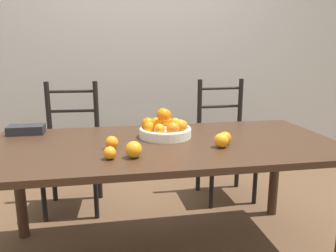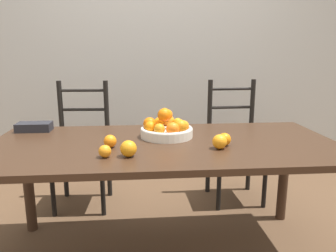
{
  "view_description": "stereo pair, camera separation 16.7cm",
  "coord_description": "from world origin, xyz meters",
  "px_view_note": "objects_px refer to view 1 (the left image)",
  "views": [
    {
      "loc": [
        -0.3,
        -1.79,
        1.25
      ],
      "look_at": [
        0.02,
        0.03,
        0.82
      ],
      "focal_mm": 35.0,
      "sensor_mm": 36.0,
      "label": 1
    },
    {
      "loc": [
        -0.14,
        -1.82,
        1.25
      ],
      "look_at": [
        0.02,
        0.03,
        0.82
      ],
      "focal_mm": 35.0,
      "sensor_mm": 36.0,
      "label": 2
    }
  ],
  "objects_px": {
    "fruit_bowl": "(165,128)",
    "orange_loose_0": "(221,140)",
    "orange_loose_1": "(110,153)",
    "orange_loose_2": "(112,143)",
    "orange_loose_3": "(225,138)",
    "chair_right": "(225,144)",
    "book_stack": "(26,130)",
    "chair_left": "(72,152)",
    "orange_loose_4": "(134,150)"
  },
  "relations": [
    {
      "from": "orange_loose_0",
      "to": "orange_loose_3",
      "type": "relative_size",
      "value": 1.1
    },
    {
      "from": "fruit_bowl",
      "to": "orange_loose_1",
      "type": "distance_m",
      "value": 0.5
    },
    {
      "from": "orange_loose_2",
      "to": "orange_loose_3",
      "type": "relative_size",
      "value": 0.98
    },
    {
      "from": "orange_loose_3",
      "to": "orange_loose_4",
      "type": "height_order",
      "value": "orange_loose_4"
    },
    {
      "from": "orange_loose_2",
      "to": "orange_loose_4",
      "type": "height_order",
      "value": "orange_loose_4"
    },
    {
      "from": "orange_loose_1",
      "to": "chair_left",
      "type": "height_order",
      "value": "chair_left"
    },
    {
      "from": "orange_loose_4",
      "to": "chair_left",
      "type": "relative_size",
      "value": 0.08
    },
    {
      "from": "orange_loose_3",
      "to": "chair_right",
      "type": "relative_size",
      "value": 0.07
    },
    {
      "from": "orange_loose_1",
      "to": "orange_loose_2",
      "type": "distance_m",
      "value": 0.17
    },
    {
      "from": "chair_left",
      "to": "orange_loose_0",
      "type": "bearing_deg",
      "value": -43.72
    },
    {
      "from": "chair_right",
      "to": "orange_loose_1",
      "type": "bearing_deg",
      "value": -134.99
    },
    {
      "from": "fruit_bowl",
      "to": "chair_right",
      "type": "bearing_deg",
      "value": 46.7
    },
    {
      "from": "orange_loose_0",
      "to": "orange_loose_2",
      "type": "bearing_deg",
      "value": 172.37
    },
    {
      "from": "orange_loose_0",
      "to": "book_stack",
      "type": "bearing_deg",
      "value": 155.72
    },
    {
      "from": "orange_loose_1",
      "to": "orange_loose_2",
      "type": "relative_size",
      "value": 0.9
    },
    {
      "from": "orange_loose_0",
      "to": "chair_left",
      "type": "height_order",
      "value": "chair_left"
    },
    {
      "from": "orange_loose_1",
      "to": "book_stack",
      "type": "distance_m",
      "value": 0.79
    },
    {
      "from": "chair_left",
      "to": "book_stack",
      "type": "distance_m",
      "value": 0.58
    },
    {
      "from": "fruit_bowl",
      "to": "orange_loose_0",
      "type": "relative_size",
      "value": 4.03
    },
    {
      "from": "orange_loose_2",
      "to": "chair_right",
      "type": "bearing_deg",
      "value": 42.19
    },
    {
      "from": "orange_loose_1",
      "to": "orange_loose_3",
      "type": "distance_m",
      "value": 0.66
    },
    {
      "from": "fruit_bowl",
      "to": "orange_loose_4",
      "type": "bearing_deg",
      "value": -121.01
    },
    {
      "from": "chair_right",
      "to": "book_stack",
      "type": "xyz_separation_m",
      "value": [
        -1.49,
        -0.45,
        0.3
      ]
    },
    {
      "from": "orange_loose_1",
      "to": "chair_right",
      "type": "distance_m",
      "value": 1.46
    },
    {
      "from": "orange_loose_4",
      "to": "book_stack",
      "type": "relative_size",
      "value": 0.38
    },
    {
      "from": "orange_loose_1",
      "to": "book_stack",
      "type": "xyz_separation_m",
      "value": [
        -0.52,
        0.6,
        -0.0
      ]
    },
    {
      "from": "orange_loose_2",
      "to": "book_stack",
      "type": "height_order",
      "value": "orange_loose_2"
    },
    {
      "from": "orange_loose_0",
      "to": "orange_loose_4",
      "type": "distance_m",
      "value": 0.49
    },
    {
      "from": "orange_loose_0",
      "to": "chair_right",
      "type": "distance_m",
      "value": 1.07
    },
    {
      "from": "orange_loose_3",
      "to": "orange_loose_4",
      "type": "xyz_separation_m",
      "value": [
        -0.53,
        -0.15,
        0.01
      ]
    },
    {
      "from": "fruit_bowl",
      "to": "chair_left",
      "type": "xyz_separation_m",
      "value": [
        -0.63,
        0.67,
        -0.32
      ]
    },
    {
      "from": "orange_loose_4",
      "to": "orange_loose_0",
      "type": "bearing_deg",
      "value": 10.75
    },
    {
      "from": "orange_loose_1",
      "to": "chair_right",
      "type": "xyz_separation_m",
      "value": [
        0.97,
        1.04,
        -0.3
      ]
    },
    {
      "from": "orange_loose_0",
      "to": "chair_left",
      "type": "distance_m",
      "value": 1.34
    },
    {
      "from": "orange_loose_1",
      "to": "orange_loose_4",
      "type": "bearing_deg",
      "value": 0.99
    },
    {
      "from": "orange_loose_0",
      "to": "chair_right",
      "type": "relative_size",
      "value": 0.08
    },
    {
      "from": "chair_right",
      "to": "orange_loose_4",
      "type": "bearing_deg",
      "value": -131.44
    },
    {
      "from": "book_stack",
      "to": "fruit_bowl",
      "type": "bearing_deg",
      "value": -15.01
    },
    {
      "from": "orange_loose_2",
      "to": "chair_right",
      "type": "height_order",
      "value": "chair_right"
    },
    {
      "from": "orange_loose_0",
      "to": "book_stack",
      "type": "height_order",
      "value": "orange_loose_0"
    },
    {
      "from": "orange_loose_2",
      "to": "orange_loose_3",
      "type": "bearing_deg",
      "value": -1.77
    },
    {
      "from": "orange_loose_0",
      "to": "orange_loose_4",
      "type": "height_order",
      "value": "orange_loose_4"
    },
    {
      "from": "fruit_bowl",
      "to": "orange_loose_3",
      "type": "height_order",
      "value": "fruit_bowl"
    },
    {
      "from": "orange_loose_4",
      "to": "chair_left",
      "type": "xyz_separation_m",
      "value": [
        -0.41,
        1.04,
        -0.31
      ]
    },
    {
      "from": "orange_loose_4",
      "to": "orange_loose_1",
      "type": "bearing_deg",
      "value": -179.01
    },
    {
      "from": "book_stack",
      "to": "orange_loose_3",
      "type": "bearing_deg",
      "value": -20.98
    },
    {
      "from": "orange_loose_4",
      "to": "book_stack",
      "type": "distance_m",
      "value": 0.87
    },
    {
      "from": "orange_loose_1",
      "to": "orange_loose_4",
      "type": "distance_m",
      "value": 0.12
    },
    {
      "from": "chair_right",
      "to": "orange_loose_2",
      "type": "bearing_deg",
      "value": -139.82
    },
    {
      "from": "orange_loose_1",
      "to": "chair_right",
      "type": "bearing_deg",
      "value": 47.02
    }
  ]
}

